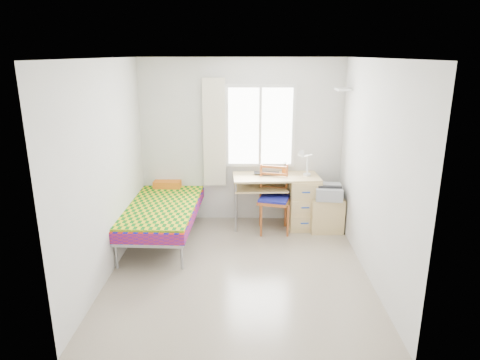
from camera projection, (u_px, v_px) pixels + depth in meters
name	position (u px, v px, depth m)	size (l,w,h in m)	color
floor	(239.00, 268.00, 5.50)	(3.50, 3.50, 0.00)	#BCAD93
ceiling	(239.00, 58.00, 4.76)	(3.50, 3.50, 0.00)	white
wall_back	(241.00, 142.00, 6.80)	(3.20, 3.20, 0.00)	silver
wall_left	(106.00, 170.00, 5.15)	(3.50, 3.50, 0.00)	silver
wall_right	(373.00, 171.00, 5.10)	(3.50, 3.50, 0.00)	silver
window	(260.00, 126.00, 6.71)	(1.10, 0.04, 1.30)	white
curtain	(214.00, 133.00, 6.70)	(0.35, 0.05, 1.70)	beige
floating_shelf	(343.00, 89.00, 6.20)	(0.20, 0.32, 0.03)	white
bed	(164.00, 206.00, 6.37)	(1.08, 2.22, 0.95)	#9899A0
desk	(298.00, 199.00, 6.73)	(1.36, 0.70, 0.83)	tan
chair	(274.00, 195.00, 6.53)	(0.54, 0.54, 1.03)	#975B1D
cabinet	(325.00, 213.00, 6.62)	(0.52, 0.46, 0.54)	tan
printer	(328.00, 191.00, 6.49)	(0.43, 0.49, 0.19)	#9C9EA3
laptop	(267.00, 174.00, 6.65)	(0.40, 0.26, 0.03)	black
pen_cup	(285.00, 170.00, 6.76)	(0.08, 0.08, 0.11)	orange
task_lamp	(304.00, 160.00, 6.45)	(0.24, 0.33, 0.44)	white
book	(264.00, 190.00, 6.71)	(0.20, 0.27, 0.02)	gray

